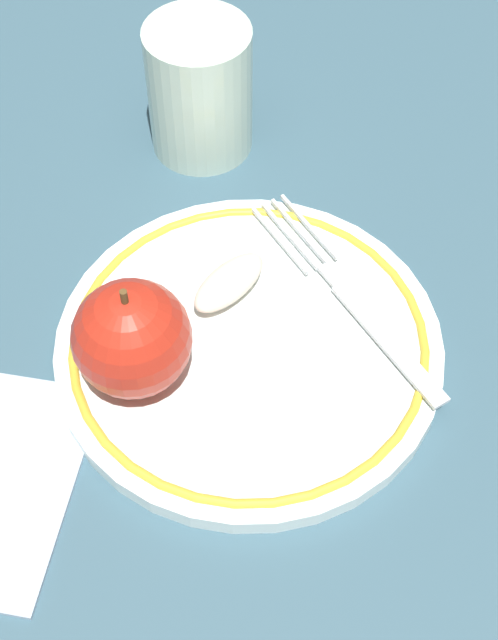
% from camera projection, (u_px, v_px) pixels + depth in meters
% --- Properties ---
extents(ground_plane, '(2.00, 2.00, 0.00)m').
position_uv_depth(ground_plane, '(233.00, 365.00, 0.57)').
color(ground_plane, '#385766').
extents(plate, '(0.25, 0.25, 0.02)m').
position_uv_depth(plate, '(249.00, 346.00, 0.57)').
color(plate, white).
rests_on(plate, ground_plane).
extents(apple_red_whole, '(0.07, 0.07, 0.08)m').
position_uv_depth(apple_red_whole, '(132.00, 338.00, 0.52)').
color(apple_red_whole, red).
rests_on(apple_red_whole, plate).
extents(apple_slice_front, '(0.06, 0.06, 0.02)m').
position_uv_depth(apple_slice_front, '(229.00, 282.00, 0.57)').
color(apple_slice_front, '#F5DCC6').
rests_on(apple_slice_front, plate).
extents(fork, '(0.17, 0.13, 0.00)m').
position_uv_depth(fork, '(353.00, 301.00, 0.58)').
color(fork, silver).
rests_on(fork, plate).
extents(drinking_glass, '(0.08, 0.08, 0.10)m').
position_uv_depth(drinking_glass, '(200.00, 90.00, 0.65)').
color(drinking_glass, silver).
rests_on(drinking_glass, ground_plane).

